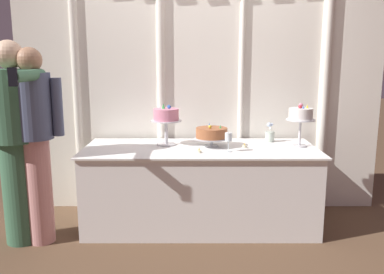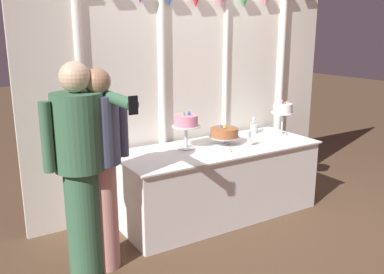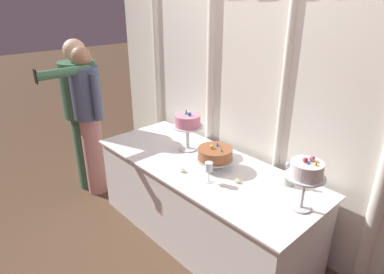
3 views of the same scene
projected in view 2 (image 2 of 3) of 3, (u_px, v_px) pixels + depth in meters
name	position (u px, v px, depth m)	size (l,w,h in m)	color
ground_plane	(223.00, 218.00, 4.28)	(24.00, 24.00, 0.00)	brown
draped_curtain	(195.00, 78.00, 4.43)	(3.57, 0.15, 2.63)	white
cake_table	(218.00, 181.00, 4.27)	(2.06, 0.82, 0.73)	white
cake_display_leftmost	(186.00, 123.00, 4.05)	(0.28, 0.28, 0.38)	silver
cake_display_center	(224.00, 133.00, 4.24)	(0.31, 0.31, 0.21)	#B2B2B7
cake_display_rightmost	(283.00, 110.00, 4.60)	(0.25, 0.25, 0.38)	silver
wine_glass	(248.00, 135.00, 4.13)	(0.06, 0.06, 0.16)	silver
flower_vase	(254.00, 128.00, 4.71)	(0.09, 0.09, 0.19)	#B2C1B2
tealight_far_left	(230.00, 151.00, 4.00)	(0.04, 0.04, 0.04)	beige
tealight_near_left	(250.00, 140.00, 4.37)	(0.04, 0.04, 0.04)	beige
guest_man_pink_jacket	(102.00, 162.00, 3.18)	(0.46, 0.32, 1.59)	#D6938E
guest_girl_blue_dress	(81.00, 164.00, 3.10)	(0.54, 0.69, 1.64)	#3D6B4C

